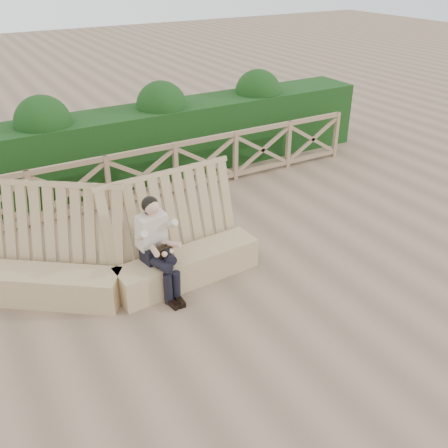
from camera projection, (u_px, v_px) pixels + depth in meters
ground at (234, 288)px, 7.50m from camera, size 60.00×60.00×0.00m
bench at (116, 263)px, 7.36m from camera, size 4.20×1.99×1.61m
woman at (157, 243)px, 7.11m from camera, size 0.47×0.92×1.49m
guardrail at (143, 175)px, 9.89m from camera, size 10.10×0.09×1.10m
hedge at (121, 148)px, 10.70m from camera, size 12.00×1.20×1.50m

